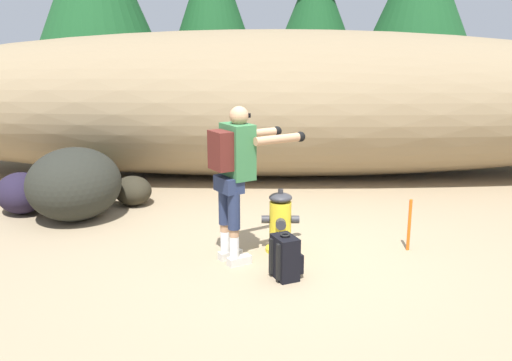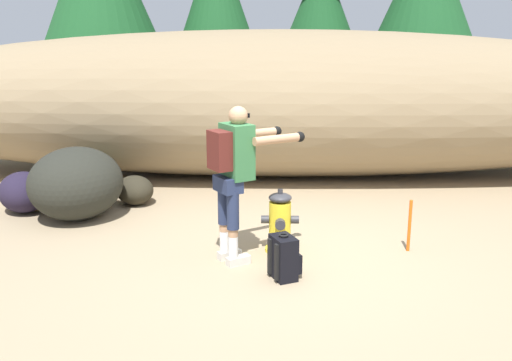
{
  "view_description": "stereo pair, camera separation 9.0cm",
  "coord_description": "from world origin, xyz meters",
  "px_view_note": "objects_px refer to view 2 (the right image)",
  "views": [
    {
      "loc": [
        -0.24,
        -5.61,
        2.33
      ],
      "look_at": [
        -0.3,
        0.62,
        0.75
      ],
      "focal_mm": 38.85,
      "sensor_mm": 36.0,
      "label": 1
    },
    {
      "loc": [
        -0.15,
        -5.6,
        2.33
      ],
      "look_at": [
        -0.3,
        0.62,
        0.75
      ],
      "focal_mm": 38.85,
      "sensor_mm": 36.0,
      "label": 2
    }
  ],
  "objects_px": {
    "boulder_small": "(96,179)",
    "survey_stake": "(409,226)",
    "utility_worker": "(236,165)",
    "boulder_outlier": "(135,190)",
    "fire_hydrant": "(280,223)",
    "boulder_mid": "(24,192)",
    "spare_backpack": "(284,258)",
    "boulder_large": "(76,183)"
  },
  "relations": [
    {
      "from": "spare_backpack",
      "to": "boulder_large",
      "type": "bearing_deg",
      "value": 121.08
    },
    {
      "from": "spare_backpack",
      "to": "boulder_mid",
      "type": "xyz_separation_m",
      "value": [
        -3.56,
        2.16,
        0.07
      ]
    },
    {
      "from": "boulder_mid",
      "to": "boulder_outlier",
      "type": "height_order",
      "value": "boulder_mid"
    },
    {
      "from": "fire_hydrant",
      "to": "survey_stake",
      "type": "distance_m",
      "value": 1.46
    },
    {
      "from": "survey_stake",
      "to": "utility_worker",
      "type": "bearing_deg",
      "value": -169.98
    },
    {
      "from": "boulder_small",
      "to": "survey_stake",
      "type": "bearing_deg",
      "value": -27.51
    },
    {
      "from": "survey_stake",
      "to": "boulder_large",
      "type": "bearing_deg",
      "value": 165.15
    },
    {
      "from": "boulder_small",
      "to": "boulder_outlier",
      "type": "xyz_separation_m",
      "value": [
        0.69,
        -0.43,
        -0.05
      ]
    },
    {
      "from": "utility_worker",
      "to": "spare_backpack",
      "type": "relative_size",
      "value": 3.57
    },
    {
      "from": "spare_backpack",
      "to": "boulder_outlier",
      "type": "distance_m",
      "value": 3.32
    },
    {
      "from": "fire_hydrant",
      "to": "boulder_small",
      "type": "relative_size",
      "value": 0.97
    },
    {
      "from": "fire_hydrant",
      "to": "survey_stake",
      "type": "height_order",
      "value": "fire_hydrant"
    },
    {
      "from": "utility_worker",
      "to": "boulder_mid",
      "type": "xyz_separation_m",
      "value": [
        -3.06,
        1.72,
        -0.78
      ]
    },
    {
      "from": "utility_worker",
      "to": "boulder_outlier",
      "type": "xyz_separation_m",
      "value": [
        -1.61,
        2.12,
        -0.85
      ]
    },
    {
      "from": "spare_backpack",
      "to": "utility_worker",
      "type": "bearing_deg",
      "value": 114.73
    },
    {
      "from": "boulder_mid",
      "to": "boulder_small",
      "type": "relative_size",
      "value": 1.06
    },
    {
      "from": "fire_hydrant",
      "to": "spare_backpack",
      "type": "distance_m",
      "value": 0.75
    },
    {
      "from": "fire_hydrant",
      "to": "boulder_small",
      "type": "distance_m",
      "value": 3.58
    },
    {
      "from": "boulder_mid",
      "to": "boulder_small",
      "type": "bearing_deg",
      "value": 47.66
    },
    {
      "from": "utility_worker",
      "to": "spare_backpack",
      "type": "distance_m",
      "value": 1.08
    },
    {
      "from": "boulder_outlier",
      "to": "survey_stake",
      "type": "bearing_deg",
      "value": -26.61
    },
    {
      "from": "utility_worker",
      "to": "boulder_small",
      "type": "bearing_deg",
      "value": 99.5
    },
    {
      "from": "fire_hydrant",
      "to": "spare_backpack",
      "type": "relative_size",
      "value": 1.55
    },
    {
      "from": "boulder_outlier",
      "to": "survey_stake",
      "type": "relative_size",
      "value": 1.01
    },
    {
      "from": "spare_backpack",
      "to": "survey_stake",
      "type": "height_order",
      "value": "survey_stake"
    },
    {
      "from": "boulder_large",
      "to": "utility_worker",
      "type": "bearing_deg",
      "value": -33.06
    },
    {
      "from": "utility_worker",
      "to": "boulder_large",
      "type": "relative_size",
      "value": 1.31
    },
    {
      "from": "boulder_small",
      "to": "survey_stake",
      "type": "distance_m",
      "value": 4.78
    },
    {
      "from": "utility_worker",
      "to": "survey_stake",
      "type": "bearing_deg",
      "value": -22.57
    },
    {
      "from": "fire_hydrant",
      "to": "boulder_mid",
      "type": "bearing_deg",
      "value": 158.12
    },
    {
      "from": "fire_hydrant",
      "to": "boulder_outlier",
      "type": "distance_m",
      "value": 2.77
    },
    {
      "from": "boulder_mid",
      "to": "boulder_large",
      "type": "bearing_deg",
      "value": -18.08
    },
    {
      "from": "boulder_small",
      "to": "survey_stake",
      "type": "height_order",
      "value": "survey_stake"
    },
    {
      "from": "fire_hydrant",
      "to": "boulder_mid",
      "type": "distance_m",
      "value": 3.81
    },
    {
      "from": "boulder_small",
      "to": "boulder_outlier",
      "type": "distance_m",
      "value": 0.82
    },
    {
      "from": "spare_backpack",
      "to": "boulder_small",
      "type": "height_order",
      "value": "boulder_small"
    },
    {
      "from": "fire_hydrant",
      "to": "boulder_large",
      "type": "relative_size",
      "value": 0.57
    },
    {
      "from": "utility_worker",
      "to": "survey_stake",
      "type": "height_order",
      "value": "utility_worker"
    },
    {
      "from": "fire_hydrant",
      "to": "spare_backpack",
      "type": "xyz_separation_m",
      "value": [
        0.03,
        -0.74,
        -0.12
      ]
    },
    {
      "from": "fire_hydrant",
      "to": "boulder_outlier",
      "type": "relative_size",
      "value": 1.21
    },
    {
      "from": "boulder_large",
      "to": "fire_hydrant",
      "type": "bearing_deg",
      "value": -23.03
    },
    {
      "from": "boulder_large",
      "to": "boulder_small",
      "type": "bearing_deg",
      "value": 94.42
    }
  ]
}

